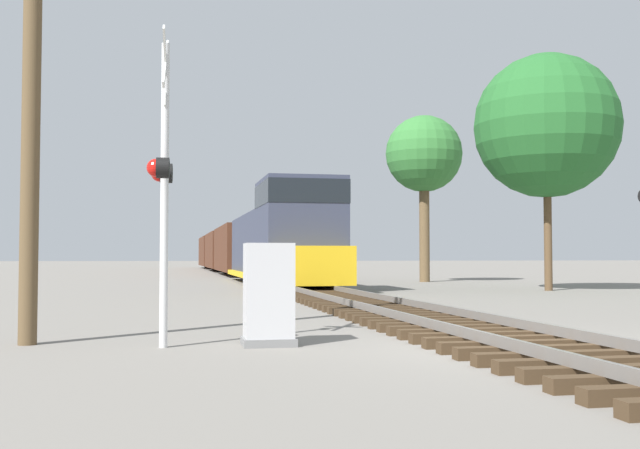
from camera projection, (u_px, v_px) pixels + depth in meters
name	position (u px, v px, depth m)	size (l,w,h in m)	color
ground_plane	(517.00, 349.00, 10.75)	(400.00, 400.00, 0.00)	slate
rail_track_bed	(517.00, 340.00, 10.76)	(2.60, 160.00, 0.31)	#42301E
freight_train	(236.00, 250.00, 55.59)	(3.02, 63.72, 4.27)	#33384C
crossing_signal_near	(163.00, 174.00, 11.04)	(0.37, 1.01, 4.67)	silver
relay_cabinet	(269.00, 295.00, 11.22)	(0.79, 0.66, 1.53)	slate
utility_pole	(33.00, 11.00, 11.49)	(1.80, 0.28, 9.93)	brown
tree_far_right	(547.00, 126.00, 29.22)	(5.63, 5.63, 9.25)	brown
tree_mid_background	(424.00, 155.00, 39.12)	(4.01, 4.01, 8.70)	brown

